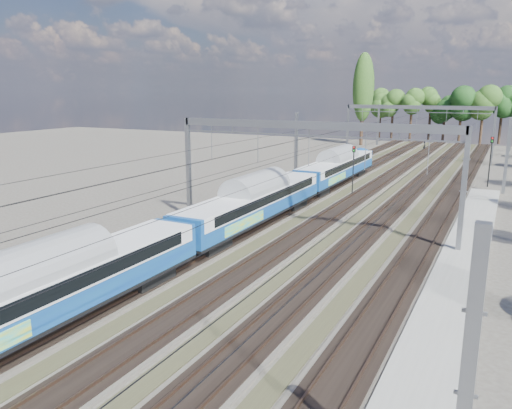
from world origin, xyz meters
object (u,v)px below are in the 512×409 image
at_px(signal_near, 353,164).
at_px(signal_far, 491,155).
at_px(emu_train, 253,197).
at_px(worker, 424,146).

xyz_separation_m(signal_near, signal_far, (13.07, 12.45, 0.34)).
height_order(emu_train, signal_far, signal_far).
xyz_separation_m(emu_train, signal_near, (3.47, 17.03, 0.78)).
height_order(signal_near, signal_far, signal_far).
relative_size(emu_train, signal_far, 10.94).
xyz_separation_m(emu_train, worker, (3.70, 64.27, -1.76)).
xyz_separation_m(worker, signal_near, (-0.23, -47.24, 2.54)).
bearing_deg(worker, signal_far, -174.31).
distance_m(emu_train, worker, 64.40).
distance_m(emu_train, signal_far, 33.82).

